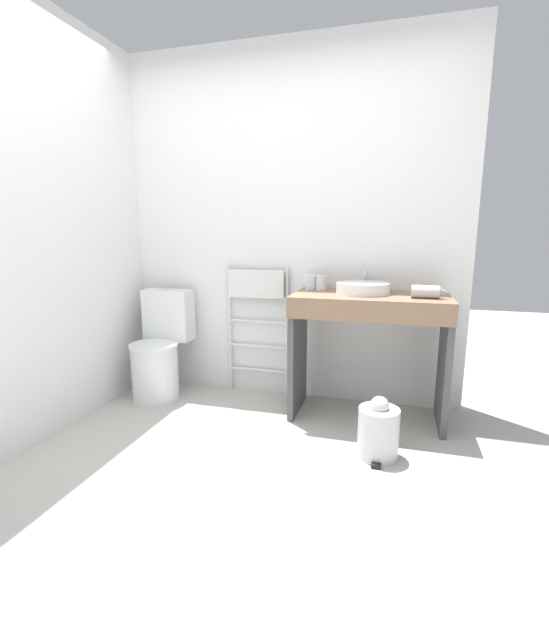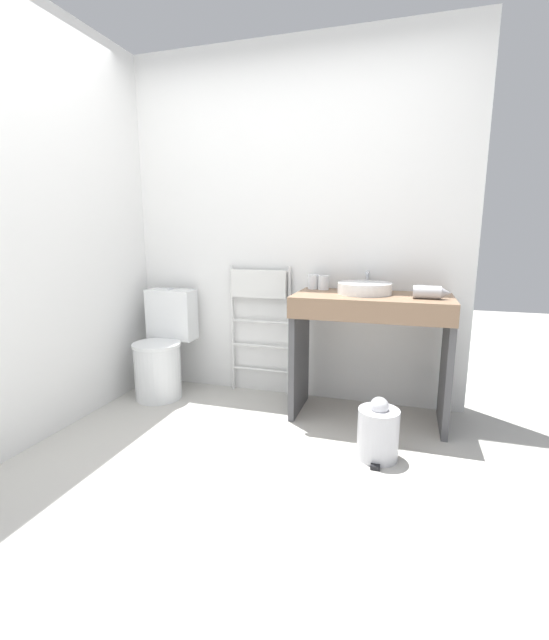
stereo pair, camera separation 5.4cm
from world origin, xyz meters
TOP-DOWN VIEW (x-y plane):
  - ground_plane at (0.00, 0.00)m, footprint 12.00×12.00m
  - wall_back at (0.00, 1.58)m, footprint 2.64×0.12m
  - wall_side at (-1.26, 0.76)m, footprint 0.12×2.25m
  - toilet at (-0.89, 1.22)m, footprint 0.38×0.51m
  - towel_radiator at (-0.19, 1.47)m, footprint 0.49×0.06m
  - vanity_counter at (0.67, 1.23)m, footprint 1.01×0.53m
  - sink_basin at (0.61, 1.28)m, footprint 0.35×0.35m
  - faucet at (0.61, 1.46)m, footprint 0.02×0.10m
  - cup_near_wall at (0.24, 1.43)m, footprint 0.08×0.08m
  - cup_near_edge at (0.32, 1.41)m, footprint 0.08×0.08m
  - hair_dryer at (1.01, 1.18)m, footprint 0.22×0.18m
  - trash_bin at (0.77, 0.71)m, footprint 0.23×0.26m

SIDE VIEW (x-z plane):
  - ground_plane at x=0.00m, z-range 0.00..0.00m
  - trash_bin at x=0.77m, z-range -0.03..0.33m
  - toilet at x=-0.89m, z-range -0.06..0.76m
  - vanity_counter at x=0.67m, z-range 0.16..1.01m
  - towel_radiator at x=-0.19m, z-range 0.24..1.24m
  - sink_basin at x=0.61m, z-range 0.85..0.93m
  - hair_dryer at x=1.01m, z-range 0.85..0.93m
  - cup_near_edge at x=0.32m, z-range 0.85..0.95m
  - cup_near_wall at x=0.24m, z-range 0.85..0.95m
  - faucet at x=0.61m, z-range 0.87..1.01m
  - wall_back at x=0.00m, z-range 0.00..2.57m
  - wall_side at x=-1.26m, z-range 0.00..2.57m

